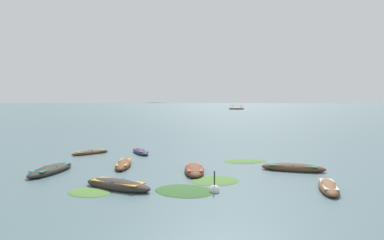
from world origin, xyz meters
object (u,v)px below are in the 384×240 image
at_px(rowboat_7, 49,170).
at_px(rowboat_4, 122,164).
at_px(ferry_0, 235,109).
at_px(rowboat_1, 89,153).
at_px(mooring_buoy, 213,190).
at_px(rowboat_2, 291,168).
at_px(rowboat_3, 139,152).
at_px(rowboat_5, 327,187).
at_px(rowboat_0, 116,185).
at_px(rowboat_6, 193,170).

bearing_deg(rowboat_7, rowboat_4, 25.82).
bearing_deg(ferry_0, rowboat_1, -101.48).
distance_m(ferry_0, mooring_buoy, 166.55).
distance_m(rowboat_2, rowboat_7, 14.16).
bearing_deg(rowboat_4, rowboat_3, 87.45).
relative_size(rowboat_1, rowboat_4, 0.76).
relative_size(rowboat_4, rowboat_5, 1.14).
xyz_separation_m(rowboat_5, rowboat_7, (-14.44, 3.97, 0.01)).
height_order(rowboat_1, rowboat_3, rowboat_3).
relative_size(rowboat_5, ferry_0, 0.42).
bearing_deg(ferry_0, mooring_buoy, -97.66).
distance_m(rowboat_0, rowboat_5, 9.80).
xyz_separation_m(rowboat_4, rowboat_6, (4.44, -1.82, 0.02)).
bearing_deg(rowboat_4, rowboat_6, -22.24).
xyz_separation_m(rowboat_2, rowboat_3, (-10.07, 6.79, -0.03)).
bearing_deg(rowboat_7, rowboat_0, -38.10).
xyz_separation_m(rowboat_5, ferry_0, (16.93, 164.76, 0.29)).
xyz_separation_m(rowboat_4, rowboat_7, (-3.83, -1.85, 0.01)).
relative_size(rowboat_1, rowboat_3, 0.84).
bearing_deg(rowboat_0, ferry_0, 80.77).
bearing_deg(rowboat_2, rowboat_7, -177.53).
height_order(rowboat_2, rowboat_4, rowboat_2).
height_order(ferry_0, mooring_buoy, ferry_0).
distance_m(rowboat_0, mooring_buoy, 4.56).
bearing_deg(rowboat_1, mooring_buoy, -51.85).
bearing_deg(rowboat_7, ferry_0, 78.96).
xyz_separation_m(rowboat_7, ferry_0, (31.37, 160.79, 0.28)).
bearing_deg(rowboat_6, rowboat_5, -32.99).
distance_m(rowboat_2, mooring_buoy, 6.98).
bearing_deg(rowboat_5, rowboat_3, 132.36).
bearing_deg(rowboat_3, rowboat_2, -33.98).
bearing_deg(rowboat_0, rowboat_6, 45.32).
bearing_deg(ferry_0, rowboat_2, -96.14).
xyz_separation_m(rowboat_1, ferry_0, (31.19, 153.63, 0.33)).
relative_size(rowboat_5, rowboat_6, 0.87).
height_order(rowboat_4, ferry_0, ferry_0).
bearing_deg(ferry_0, rowboat_5, -95.87).
bearing_deg(rowboat_0, mooring_buoy, -7.98).
xyz_separation_m(rowboat_3, mooring_buoy, (5.08, -11.67, -0.04)).
bearing_deg(rowboat_0, rowboat_5, -1.95).
height_order(rowboat_0, mooring_buoy, mooring_buoy).
bearing_deg(rowboat_3, mooring_buoy, -66.47).
bearing_deg(rowboat_1, rowboat_5, -37.97).
bearing_deg(rowboat_3, rowboat_6, -60.32).
height_order(rowboat_1, rowboat_4, rowboat_4).
xyz_separation_m(rowboat_1, rowboat_5, (14.26, -11.13, 0.04)).
xyz_separation_m(rowboat_5, mooring_buoy, (-5.28, -0.30, -0.05)).
height_order(rowboat_1, rowboat_7, rowboat_7).
bearing_deg(rowboat_7, rowboat_2, 2.47).
bearing_deg(rowboat_3, rowboat_7, -118.84).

